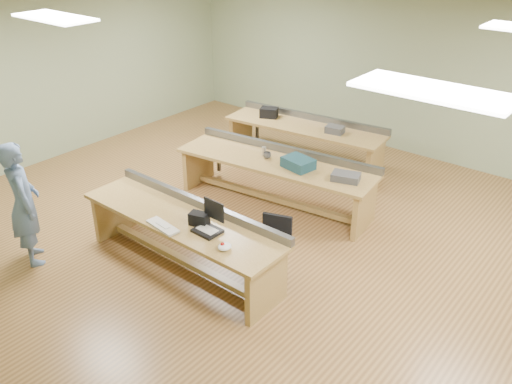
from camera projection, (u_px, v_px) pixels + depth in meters
floor at (279, 234)px, 7.86m from camera, size 10.00×10.00×0.00m
ceiling at (284, 21)px, 6.47m from camera, size 10.00×10.00×0.00m
wall_back at (411, 75)px, 9.92m from camera, size 10.00×0.04×3.00m
wall_left at (63, 74)px, 9.96m from camera, size 0.04×8.00×3.00m
fluor_panels at (284, 23)px, 6.49m from camera, size 6.20×3.50×0.03m
workbench_front at (184, 230)px, 6.90m from camera, size 2.97×0.80×0.86m
workbench_mid at (276, 171)px, 8.44m from camera, size 3.28×1.25×0.86m
workbench_back at (305, 135)px, 9.81m from camera, size 3.02×1.13×0.86m
person at (24, 204)px, 6.92m from camera, size 0.73×0.62×1.69m
laptop_base at (207, 231)px, 6.47m from camera, size 0.33×0.27×0.03m
laptop_screen at (214, 210)px, 6.45m from camera, size 0.32×0.02×0.25m
keyboard at (163, 226)px, 6.58m from camera, size 0.50×0.22×0.03m
trackball_mouse at (225, 246)px, 6.14m from camera, size 0.16×0.19×0.07m
camera_bag at (199, 219)px, 6.61m from camera, size 0.26×0.21×0.16m
task_chair at (273, 257)px, 6.79m from camera, size 0.58×0.58×0.84m
parts_bin_teal at (298, 163)px, 8.07m from camera, size 0.50×0.41×0.16m
parts_bin_grey at (346, 177)px, 7.71m from camera, size 0.45×0.36×0.11m
mug at (267, 155)px, 8.40m from camera, size 0.16×0.16×0.10m
drinks_can at (264, 151)px, 8.51m from camera, size 0.10×0.10×0.13m
storage_box_back at (269, 113)px, 10.05m from camera, size 0.38×0.33×0.18m
tray_back at (335, 130)px, 9.35m from camera, size 0.34×0.27×0.12m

